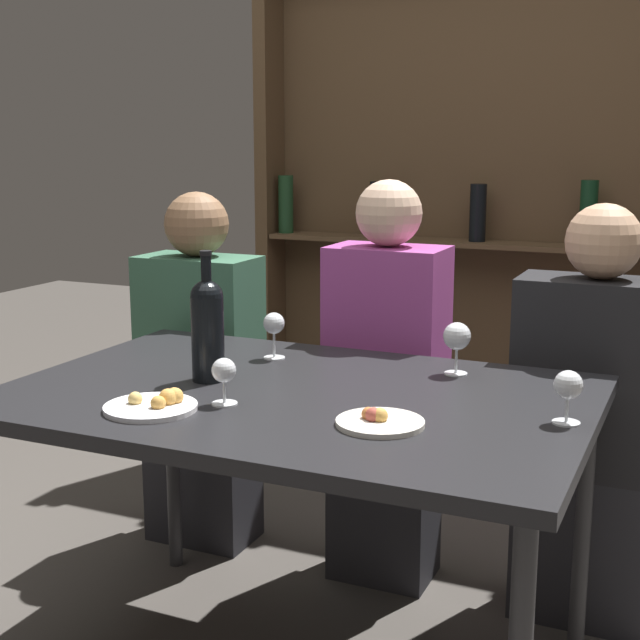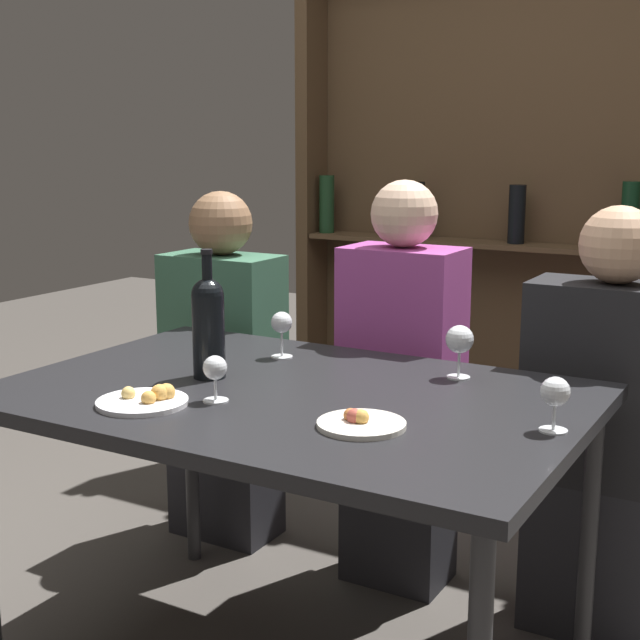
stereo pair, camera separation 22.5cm
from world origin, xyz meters
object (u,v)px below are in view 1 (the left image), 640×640
(wine_bottle, at_px, (207,325))
(food_plate_0, at_px, (379,421))
(wine_glass_3, at_px, (274,326))
(seated_person_left, at_px, (201,380))
(wine_glass_1, at_px, (457,338))
(wine_glass_2, at_px, (568,387))
(food_plate_1, at_px, (154,405))
(wine_glass_0, at_px, (224,373))
(seated_person_center, at_px, (386,394))
(seated_person_right, at_px, (592,432))

(wine_bottle, xyz_separation_m, food_plate_0, (0.52, -0.16, -0.13))
(wine_glass_3, bearing_deg, seated_person_left, 142.40)
(wine_glass_1, xyz_separation_m, wine_glass_2, (0.33, -0.30, -0.02))
(food_plate_1, bearing_deg, wine_glass_0, 38.84)
(wine_bottle, bearing_deg, food_plate_0, -17.19)
(food_plate_1, height_order, seated_person_left, seated_person_left)
(wine_bottle, bearing_deg, food_plate_1, -86.28)
(seated_person_left, relative_size, seated_person_center, 0.96)
(food_plate_1, relative_size, seated_person_right, 0.18)
(wine_glass_0, height_order, wine_glass_1, wine_glass_1)
(wine_bottle, distance_m, seated_person_left, 0.83)
(wine_glass_2, distance_m, wine_glass_3, 0.87)
(wine_bottle, height_order, seated_person_center, seated_person_center)
(wine_bottle, xyz_separation_m, food_plate_1, (0.02, -0.26, -0.13))
(wine_glass_3, bearing_deg, wine_bottle, -99.87)
(wine_glass_1, bearing_deg, food_plate_0, -94.28)
(wine_glass_1, relative_size, food_plate_0, 0.72)
(wine_bottle, xyz_separation_m, wine_glass_1, (0.56, 0.32, -0.05))
(wine_glass_2, bearing_deg, seated_person_left, 154.64)
(food_plate_1, xyz_separation_m, seated_person_left, (-0.43, 0.89, -0.21))
(wine_glass_1, bearing_deg, wine_glass_2, -42.55)
(wine_bottle, height_order, seated_person_left, seated_person_left)
(seated_person_right, bearing_deg, food_plate_1, -133.60)
(wine_bottle, xyz_separation_m, wine_glass_0, (0.14, -0.16, -0.07))
(wine_glass_0, bearing_deg, wine_bottle, 131.09)
(wine_glass_0, relative_size, wine_glass_1, 0.80)
(food_plate_1, xyz_separation_m, seated_person_center, (0.23, 0.89, -0.19))
(wine_glass_3, bearing_deg, wine_glass_1, 4.73)
(wine_bottle, distance_m, food_plate_1, 0.29)
(seated_person_center, bearing_deg, seated_person_left, 180.00)
(wine_glass_1, height_order, seated_person_right, seated_person_right)
(food_plate_1, height_order, seated_person_center, seated_person_center)
(wine_glass_3, xyz_separation_m, seated_person_center, (0.20, 0.36, -0.27))
(wine_glass_2, xyz_separation_m, seated_person_left, (-1.30, 0.62, -0.28))
(seated_person_left, height_order, seated_person_center, seated_person_center)
(wine_glass_2, height_order, food_plate_1, wine_glass_2)
(wine_glass_3, xyz_separation_m, food_plate_0, (0.47, -0.43, -0.08))
(wine_glass_0, distance_m, food_plate_0, 0.38)
(food_plate_0, xyz_separation_m, seated_person_center, (-0.27, 0.79, -0.18))
(food_plate_0, distance_m, seated_person_center, 0.86)
(wine_glass_1, relative_size, food_plate_1, 0.65)
(wine_glass_0, height_order, seated_person_center, seated_person_center)
(food_plate_0, distance_m, seated_person_right, 0.89)
(wine_glass_0, bearing_deg, seated_person_right, 47.52)
(wine_glass_0, relative_size, seated_person_right, 0.09)
(wine_bottle, height_order, food_plate_1, wine_bottle)
(wine_glass_2, xyz_separation_m, seated_person_right, (-0.01, 0.62, -0.29))
(wine_glass_0, bearing_deg, wine_glass_2, 13.46)
(food_plate_1, bearing_deg, seated_person_center, 75.31)
(food_plate_0, height_order, food_plate_1, food_plate_1)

